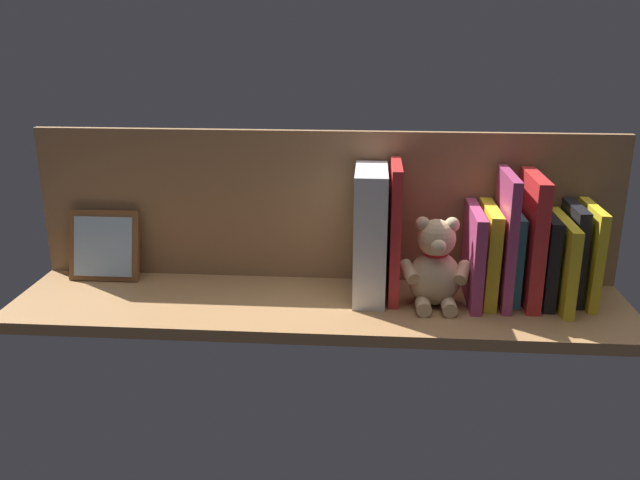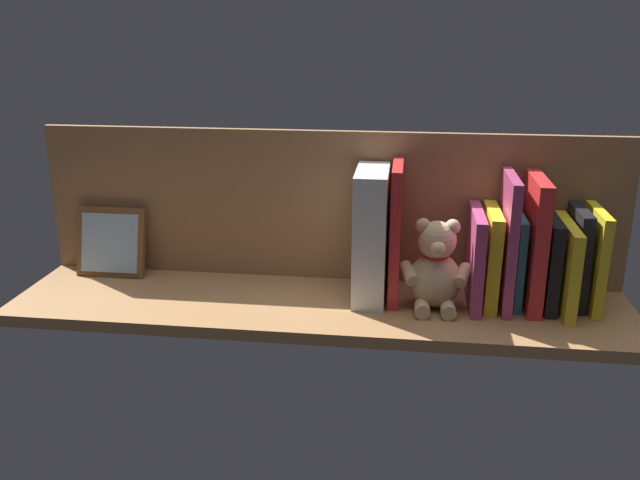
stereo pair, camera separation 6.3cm
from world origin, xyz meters
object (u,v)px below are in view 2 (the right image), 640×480
Objects in this scene: book_0 at (593,259)px; dictionary_thick_white at (371,235)px; teddy_bear at (436,270)px; picture_frame_leaning at (111,242)px.

dictionary_thick_white is at bearing 1.29° from book_0.
teddy_bear is 0.68× the size of dictionary_thick_white.
teddy_bear is at bearing 9.45° from book_0.
book_0 is at bearing -178.71° from dictionary_thick_white.
dictionary_thick_white reaches higher than book_0.
dictionary_thick_white is (12.07, -3.82, 4.95)cm from teddy_bear.
dictionary_thick_white reaches higher than picture_frame_leaning.
book_0 is at bearing 177.48° from picture_frame_leaning.
book_0 is 1.09× the size of teddy_bear.
book_0 is 0.74× the size of dictionary_thick_white.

